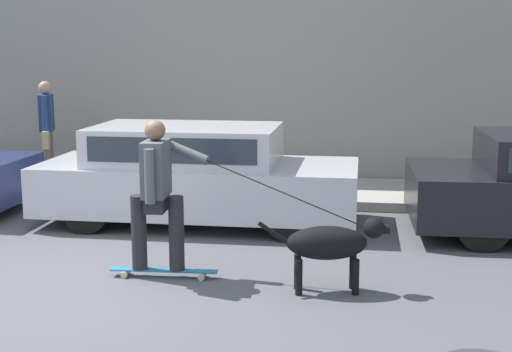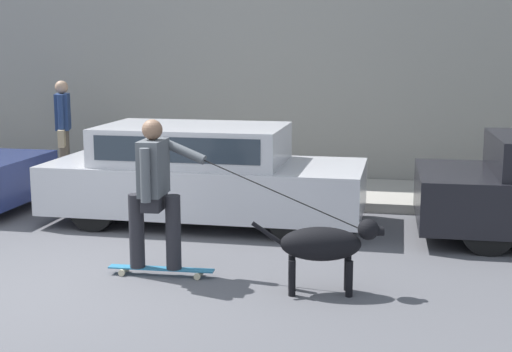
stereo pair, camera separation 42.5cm
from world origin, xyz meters
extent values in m
plane|color=#545459|center=(0.00, 0.00, 0.00)|extent=(36.00, 36.00, 0.00)
cube|color=gray|center=(0.00, 5.97, 2.96)|extent=(32.00, 0.30, 5.93)
cube|color=#A39E93|center=(0.00, 4.82, 0.07)|extent=(30.00, 1.97, 0.14)
cylinder|color=black|center=(2.01, 3.56, 0.31)|extent=(0.62, 0.20, 0.62)
cylinder|color=black|center=(2.01, 2.10, 0.31)|extent=(0.62, 0.20, 0.62)
cylinder|color=black|center=(-0.62, 3.58, 0.31)|extent=(0.62, 0.20, 0.62)
cylinder|color=black|center=(-0.63, 2.11, 0.31)|extent=(0.62, 0.20, 0.62)
cube|color=#BCBCC1|center=(0.69, 2.84, 0.51)|extent=(4.26, 1.72, 0.65)
cube|color=#BCBCC1|center=(0.52, 2.84, 1.08)|extent=(2.47, 1.55, 0.50)
cube|color=#28333D|center=(0.52, 2.07, 1.11)|extent=(2.17, 0.02, 0.32)
cylinder|color=black|center=(4.25, 3.61, 0.32)|extent=(0.64, 0.22, 0.64)
cylinder|color=black|center=(4.29, 2.01, 0.32)|extent=(0.64, 0.22, 0.64)
cylinder|color=black|center=(2.80, 0.45, 0.18)|extent=(0.07, 0.07, 0.36)
cylinder|color=black|center=(2.83, 0.27, 0.18)|extent=(0.07, 0.07, 0.36)
cylinder|color=black|center=(2.26, 0.36, 0.18)|extent=(0.07, 0.07, 0.36)
cylinder|color=black|center=(2.29, 0.18, 0.18)|extent=(0.07, 0.07, 0.36)
ellipsoid|color=black|center=(2.54, 0.31, 0.50)|extent=(0.83, 0.46, 0.33)
sphere|color=black|center=(2.99, 0.39, 0.65)|extent=(0.21, 0.21, 0.21)
cylinder|color=black|center=(3.09, 0.40, 0.63)|extent=(0.13, 0.11, 0.09)
cylinder|color=black|center=(2.03, 0.23, 0.60)|extent=(0.32, 0.09, 0.24)
cylinder|color=beige|center=(1.25, 0.60, 0.04)|extent=(0.07, 0.03, 0.07)
cylinder|color=beige|center=(1.26, 0.45, 0.04)|extent=(0.07, 0.03, 0.07)
cylinder|color=beige|center=(0.44, 0.56, 0.04)|extent=(0.07, 0.03, 0.07)
cylinder|color=beige|center=(0.44, 0.41, 0.04)|extent=(0.07, 0.03, 0.07)
cube|color=teal|center=(0.85, 0.50, 0.08)|extent=(1.13, 0.18, 0.02)
cylinder|color=#232328|center=(0.99, 0.51, 0.48)|extent=(0.16, 0.16, 0.78)
cylinder|color=#232328|center=(0.59, 0.49, 0.48)|extent=(0.16, 0.16, 0.78)
cube|color=#232328|center=(0.79, 0.50, 0.79)|extent=(0.21, 0.36, 0.16)
cube|color=#4C5156|center=(0.79, 0.50, 1.15)|extent=(0.25, 0.46, 0.57)
sphere|color=brown|center=(0.79, 0.50, 1.55)|extent=(0.21, 0.21, 0.21)
cylinder|color=#4C5156|center=(0.80, 0.23, 1.12)|extent=(0.10, 0.10, 0.54)
cylinder|color=#4C5156|center=(1.03, 0.73, 1.31)|extent=(0.55, 0.19, 0.27)
cylinder|color=black|center=(2.14, 0.54, 0.92)|extent=(1.72, 0.32, 0.61)
cylinder|color=brown|center=(-2.34, 4.75, 0.56)|extent=(0.16, 0.16, 0.84)
cylinder|color=brown|center=(-2.40, 4.91, 0.56)|extent=(0.16, 0.16, 0.84)
cube|color=navy|center=(-2.37, 4.83, 1.28)|extent=(0.35, 0.48, 0.61)
cylinder|color=navy|center=(-2.28, 4.58, 1.30)|extent=(0.10, 0.10, 0.58)
cylinder|color=navy|center=(-2.46, 5.08, 1.30)|extent=(0.10, 0.10, 0.58)
sphere|color=tan|center=(-2.37, 4.83, 1.70)|extent=(0.22, 0.22, 0.22)
cube|color=tan|center=(-2.28, 4.58, 0.87)|extent=(0.20, 0.34, 0.28)
camera|label=1|loc=(2.85, -6.41, 2.38)|focal=50.00mm
camera|label=2|loc=(3.27, -6.33, 2.38)|focal=50.00mm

